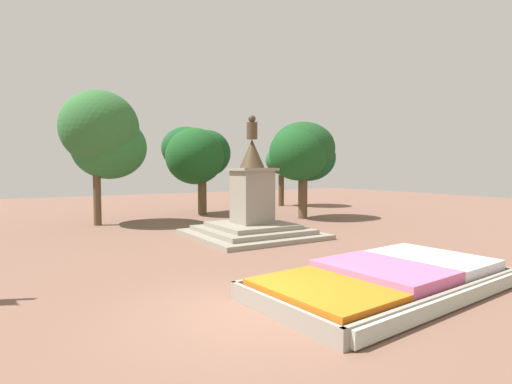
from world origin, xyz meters
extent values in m
plane|color=brown|center=(0.00, 0.00, 0.00)|extent=(77.45, 77.45, 0.00)
cube|color=#38281C|center=(3.69, -0.45, 0.18)|extent=(6.55, 3.62, 0.35)
cube|color=gray|center=(3.82, -2.05, 0.20)|extent=(6.50, 0.64, 0.39)
cube|color=gray|center=(3.55, 1.15, 0.20)|extent=(6.50, 0.64, 0.39)
cube|color=gray|center=(0.49, -0.72, 0.20)|extent=(0.37, 3.31, 0.39)
cube|color=gray|center=(6.88, -0.19, 0.20)|extent=(0.37, 3.31, 0.39)
cube|color=orange|center=(1.65, -0.62, 0.42)|extent=(2.27, 3.07, 0.12)
cube|color=#D86699|center=(3.69, -0.45, 0.49)|extent=(2.27, 3.07, 0.27)
cube|color=white|center=(5.72, -0.28, 0.48)|extent=(2.27, 3.07, 0.25)
cube|color=#B2BCAD|center=(3.82, -2.10, 0.20)|extent=(6.19, 0.71, 0.32)
cube|color=gray|center=(5.00, 7.85, 0.10)|extent=(5.06, 5.06, 0.19)
cube|color=gray|center=(5.00, 7.85, 0.29)|extent=(4.12, 4.12, 0.19)
cube|color=gray|center=(5.00, 7.85, 0.48)|extent=(3.17, 3.17, 0.19)
cube|color=gray|center=(5.00, 7.85, 1.71)|extent=(1.44, 1.44, 2.27)
cube|color=gray|center=(5.00, 7.85, 2.91)|extent=(1.70, 1.70, 0.12)
cone|color=#473823|center=(5.00, 7.85, 3.58)|extent=(1.08, 1.08, 1.23)
cylinder|color=#473823|center=(5.00, 7.85, 4.55)|extent=(0.46, 0.46, 0.71)
sphere|color=#473823|center=(5.00, 7.85, 5.07)|extent=(0.31, 0.31, 0.31)
cylinder|color=#473823|center=(5.23, 8.03, 4.70)|extent=(0.44, 0.36, 0.60)
cylinder|color=brown|center=(10.76, 11.67, 1.20)|extent=(0.54, 0.54, 2.41)
ellipsoid|color=#164925|center=(11.25, 11.81, 3.60)|extent=(3.45, 3.05, 2.79)
ellipsoid|color=#1A4F20|center=(10.28, 11.48, 3.83)|extent=(3.38, 3.40, 3.16)
ellipsoid|color=#1C4B20|center=(10.76, 11.65, 4.13)|extent=(3.83, 3.54, 3.08)
cylinder|color=brown|center=(-0.11, 14.94, 1.47)|extent=(0.39, 0.39, 2.94)
ellipsoid|color=#2D6D32|center=(0.59, 15.20, 4.06)|extent=(3.83, 4.02, 3.34)
ellipsoid|color=#316A32|center=(0.05, 14.77, 5.02)|extent=(3.91, 4.06, 3.78)
cylinder|color=#4C3823|center=(14.27, 18.88, 1.23)|extent=(0.43, 0.43, 2.46)
ellipsoid|color=#235D2C|center=(14.38, 18.89, 3.60)|extent=(2.78, 2.41, 2.22)
ellipsoid|color=#275B29|center=(14.96, 18.19, 4.13)|extent=(3.48, 3.72, 2.98)
cylinder|color=brown|center=(6.50, 16.59, 1.21)|extent=(0.55, 0.55, 2.43)
ellipsoid|color=#1A4C24|center=(5.80, 17.43, 4.24)|extent=(3.23, 2.83, 2.77)
ellipsoid|color=#174921|center=(7.23, 17.45, 3.96)|extent=(3.17, 3.13, 3.08)
ellipsoid|color=#1A5020|center=(5.99, 16.52, 3.72)|extent=(3.65, 3.69, 3.53)
camera|label=1|loc=(-3.82, -6.91, 2.93)|focal=28.00mm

